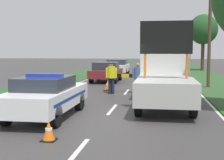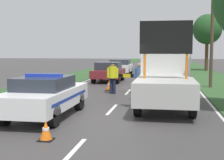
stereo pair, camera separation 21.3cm
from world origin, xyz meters
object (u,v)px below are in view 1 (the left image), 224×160
Objects in this scene: roadside_tree_near_left at (203,30)px; queued_car_van_white at (117,67)px; pedestrian_civilian at (138,76)px; traffic_cone_near_truck at (170,87)px; police_officer at (111,75)px; queued_car_wagon_maroon at (106,71)px; utility_pole at (210,23)px; traffic_cone_near_police at (108,85)px; road_barrier at (129,77)px; traffic_cone_centre_front at (49,131)px; work_truck at (165,80)px; police_car at (46,96)px.

queued_car_van_white is at bearing -138.38° from roadside_tree_near_left.
pedestrian_civilian is 2.30m from traffic_cone_near_truck.
police_officer reaches higher than queued_car_wagon_maroon.
roadside_tree_near_left reaches higher than traffic_cone_near_truck.
roadside_tree_near_left is at bearing -135.82° from police_officer.
police_officer is 0.22× the size of utility_pole.
traffic_cone_near_truck is at bearing 112.05° from queued_car_van_white.
roadside_tree_near_left is at bearing 77.58° from traffic_cone_near_truck.
road_barrier is at bearing -24.61° from traffic_cone_near_police.
pedestrian_civilian is 3.20× the size of traffic_cone_centre_front.
queued_car_van_white is at bearing 77.40° from pedestrian_civilian.
work_truck is at bearing -94.46° from traffic_cone_near_truck.
utility_pole is (5.89, 2.45, 3.67)m from traffic_cone_near_police.
traffic_cone_centre_front is 1.01× the size of traffic_cone_near_truck.
work_truck is at bearing -55.00° from traffic_cone_near_police.
police_car is 0.82× the size of work_truck.
police_car reaches higher than road_barrier.
roadside_tree_near_left is at bearing 68.25° from traffic_cone_near_police.
traffic_cone_centre_front is 0.08× the size of roadside_tree_near_left.
utility_pole is (6.92, -9.08, 3.20)m from queued_car_van_white.
queued_car_wagon_maroon reaches higher than traffic_cone_centre_front.
work_truck reaches higher than pedestrian_civilian.
roadside_tree_near_left reaches higher than pedestrian_civilian.
police_officer is 3.55m from traffic_cone_near_truck.
queued_car_wagon_maroon reaches higher than traffic_cone_near_police.
road_barrier is 1.09m from police_officer.
traffic_cone_centre_front is at bearing 62.38° from police_officer.
utility_pole reaches higher than road_barrier.
traffic_cone_centre_front is 0.07× the size of utility_pole.
road_barrier is 21.22m from roadside_tree_near_left.
pedestrian_civilian is (2.68, 6.28, 0.21)m from police_car.
utility_pole reaches higher than roadside_tree_near_left.
police_car reaches higher than traffic_cone_near_police.
utility_pole is (5.70, 12.47, 3.72)m from traffic_cone_centre_front.
traffic_cone_centre_front is 0.12× the size of queued_car_wagon_maroon.
police_officer is at bearing -51.26° from work_truck.
work_truck is 11.06× the size of traffic_cone_near_truck.
pedestrian_civilian is at bearing -40.28° from road_barrier.
queued_car_wagon_maroon is at bearing -104.01° from police_officer.
queued_car_wagon_maroon is (-0.09, 12.46, 0.01)m from police_car.
traffic_cone_near_truck is (3.33, 10.33, -0.00)m from traffic_cone_centre_front.
road_barrier reaches higher than traffic_cone_near_police.
road_barrier is at bearing -107.89° from roadside_tree_near_left.
work_truck is 24.46m from roadside_tree_near_left.
pedestrian_civilian is at bearing -69.82° from work_truck.
queued_car_wagon_maroon is 8.06m from utility_pole.
pedestrian_civilian reaches higher than traffic_cone_near_police.
roadside_tree_near_left is (6.41, 19.87, 3.81)m from road_barrier.
police_officer is 3.28× the size of traffic_cone_centre_front.
road_barrier is at bearing 113.59° from pedestrian_civilian.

